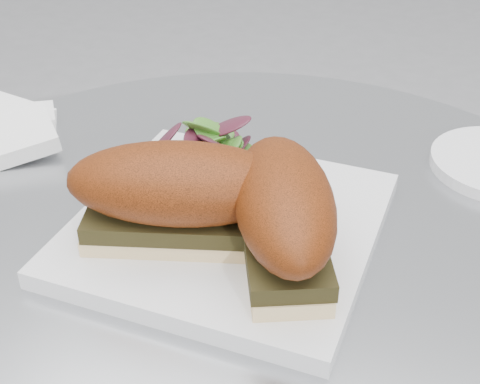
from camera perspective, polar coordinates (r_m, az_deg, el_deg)
The scene contains 5 objects.
plate at distance 0.56m, azimuth -1.09°, elevation -2.97°, with size 0.24×0.24×0.02m, color white.
sandwich_left at distance 0.51m, azimuth -5.11°, elevation -0.07°, with size 0.19×0.12×0.08m.
sandwich_right at distance 0.49m, azimuth 3.72°, elevation -1.63°, with size 0.13×0.18×0.08m.
salad at distance 0.61m, azimuth -2.44°, elevation 4.15°, with size 0.10×0.10×0.05m, color #4E882C, non-canonical shape.
napkin at distance 0.73m, azimuth -18.96°, elevation 4.59°, with size 0.11×0.11×0.02m, color white, non-canonical shape.
Camera 1 is at (0.14, -0.41, 1.07)m, focal length 50.00 mm.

